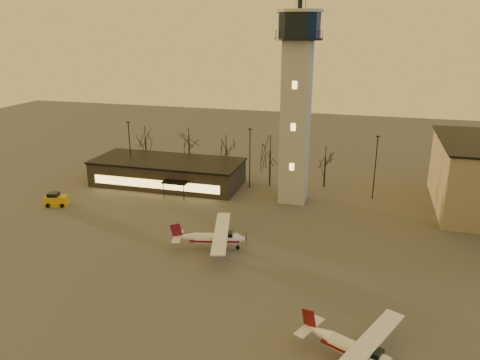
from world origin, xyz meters
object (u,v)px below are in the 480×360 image
object	(u,v)px
control_tower	(296,95)
terminal	(168,172)
service_cart	(56,201)
cessna_rear	(218,241)
cessna_front	(360,355)

from	to	relation	value
control_tower	terminal	distance (m)	26.24
control_tower	terminal	xyz separation A→B (m)	(-21.99, 1.98, -14.17)
service_cart	cessna_rear	bearing A→B (deg)	-29.84
control_tower	cessna_rear	bearing A→B (deg)	-106.80
control_tower	cessna_rear	size ratio (longest dim) A/B	2.68
control_tower	service_cart	world-z (taller)	control_tower
terminal	cessna_rear	bearing A→B (deg)	-52.99
control_tower	cessna_front	bearing A→B (deg)	-72.38
terminal	cessna_front	world-z (taller)	terminal
cessna_front	control_tower	bearing A→B (deg)	132.10
terminal	cessna_front	distance (m)	50.70
terminal	service_cart	bearing A→B (deg)	-130.77
cessna_rear	service_cart	bearing A→B (deg)	150.81
control_tower	terminal	size ratio (longest dim) A/B	1.28
service_cart	control_tower	bearing A→B (deg)	4.29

